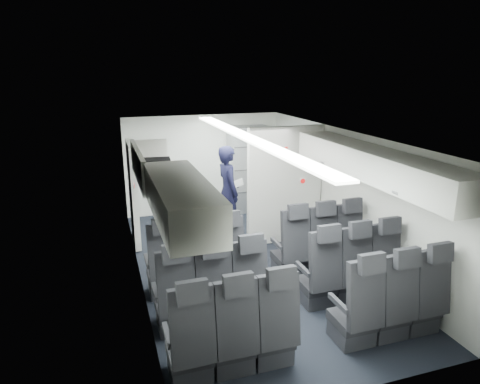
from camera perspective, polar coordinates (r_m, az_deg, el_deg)
cabin_shell at (r=6.68m, az=1.07°, el=-1.13°), size 3.41×6.01×2.16m
seat_row_front at (r=6.47m, az=2.60°, el=-8.58°), size 3.33×0.56×1.24m
seat_row_mid at (r=5.73m, az=5.84°, el=-12.14°), size 3.33×0.56×1.24m
seat_row_rear at (r=5.03m, az=10.14°, el=-16.66°), size 3.33×0.56×1.24m
overhead_bin_left_rear at (r=4.27m, az=-7.89°, el=-1.05°), size 0.53×1.80×0.40m
overhead_bin_left_front_open at (r=5.97m, az=-11.31°, el=2.55°), size 0.64×1.70×0.72m
overhead_bin_right_rear at (r=5.47m, az=22.30°, el=1.73°), size 0.53×1.80×0.40m
overhead_bin_right_front at (r=6.86m, az=12.96°, el=5.27°), size 0.53×1.70×0.40m
bulkhead_partition at (r=7.75m, az=5.98°, el=0.89°), size 1.40×0.15×2.13m
galley_unit at (r=9.50m, az=1.10°, el=3.06°), size 0.85×0.52×1.90m
boarding_door at (r=7.89m, az=-14.06°, el=-0.17°), size 0.12×1.27×1.86m
flight_attendant at (r=8.04m, az=-1.59°, el=0.05°), size 0.47×0.67×1.75m
carry_on_bag at (r=5.98m, az=-11.14°, el=3.26°), size 0.41×0.31×0.24m
papers at (r=8.00m, az=-0.20°, el=1.20°), size 0.18×0.03×0.13m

